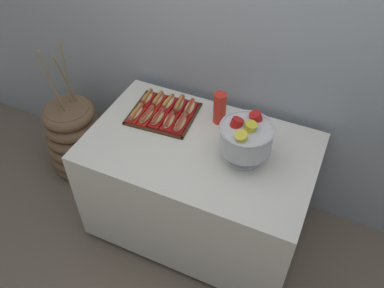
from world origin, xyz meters
name	(u,v)px	position (x,y,z in m)	size (l,w,h in m)	color
ground_plane	(199,223)	(0.00, 0.00, 0.00)	(10.00, 10.00, 0.00)	#7A6B5B
back_wall	(237,27)	(0.00, 0.53, 1.30)	(6.00, 0.10, 2.60)	#9EA8B2
buffet_table	(199,186)	(0.00, 0.00, 0.42)	(1.37, 0.85, 0.80)	white
floor_vase	(76,138)	(-1.12, 0.14, 0.29)	(0.47, 0.47, 1.15)	brown
serving_tray	(163,114)	(-0.33, 0.16, 0.80)	(0.43, 0.39, 0.01)	#472B19
hot_dog_0	(136,113)	(-0.47, 0.07, 0.83)	(0.07, 0.17, 0.06)	red
hot_dog_1	(147,116)	(-0.40, 0.07, 0.83)	(0.06, 0.17, 0.06)	red
hot_dog_2	(158,118)	(-0.32, 0.08, 0.83)	(0.07, 0.16, 0.06)	red
hot_dog_3	(169,121)	(-0.25, 0.09, 0.83)	(0.09, 0.16, 0.06)	red
hot_dog_4	(180,124)	(-0.17, 0.09, 0.83)	(0.08, 0.17, 0.06)	#B21414
hot_dog_5	(147,98)	(-0.48, 0.23, 0.83)	(0.08, 0.16, 0.06)	red
hot_dog_6	(158,100)	(-0.41, 0.24, 0.83)	(0.07, 0.16, 0.06)	red
hot_dog_7	(168,103)	(-0.33, 0.24, 0.83)	(0.07, 0.16, 0.06)	red
hot_dog_8	(179,105)	(-0.26, 0.25, 0.83)	(0.08, 0.18, 0.06)	red
hot_dog_9	(190,108)	(-0.18, 0.26, 0.83)	(0.09, 0.17, 0.06)	#B21414
punch_bowl	(246,137)	(0.27, 0.01, 0.96)	(0.30, 0.30, 0.28)	silver
cup_stack	(220,108)	(0.02, 0.25, 0.90)	(0.08, 0.08, 0.21)	red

